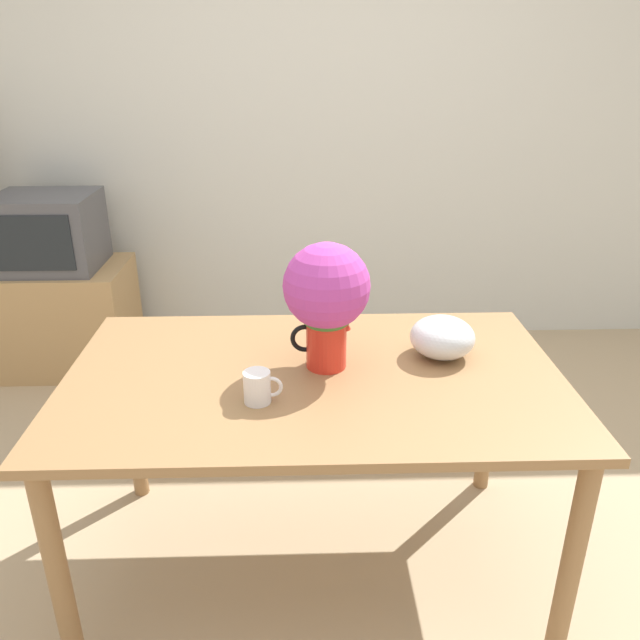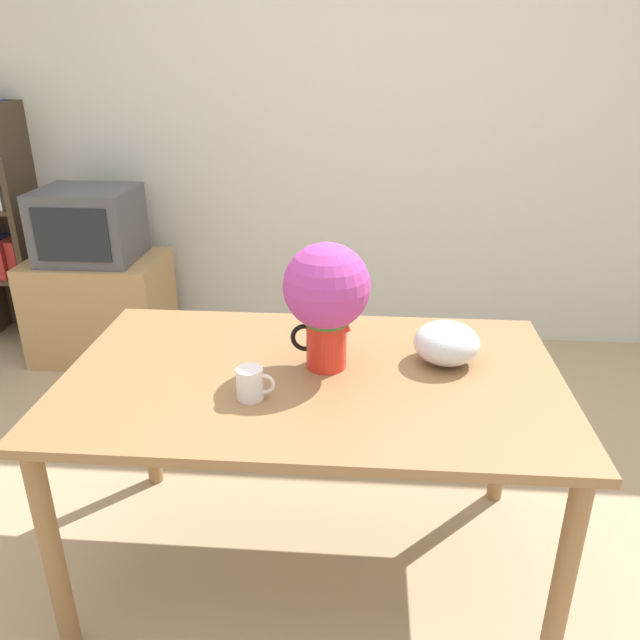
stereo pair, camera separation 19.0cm
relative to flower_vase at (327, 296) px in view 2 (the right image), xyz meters
The scene contains 8 objects.
ground_plane 1.01m from the flower_vase, ahead, with size 12.00×12.00×0.00m, color tan.
wall_back 1.97m from the flower_vase, 89.41° to the left, with size 8.00×0.05×2.60m.
table 0.34m from the flower_vase, 129.35° to the right, with size 1.54×0.93×0.77m.
flower_vase is the anchor object (origin of this frame).
coffee_mug 0.35m from the flower_vase, 133.38° to the right, with size 0.11×0.08×0.10m.
white_bowl 0.42m from the flower_vase, ahead, with size 0.21×0.21×0.13m.
tv_stand 2.21m from the flower_vase, 133.00° to the left, with size 0.75×0.52×0.60m.
tv_set 2.10m from the flower_vase, 133.04° to the left, with size 0.52×0.45×0.40m.
Camera 2 is at (0.09, -1.76, 1.69)m, focal length 35.00 mm.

